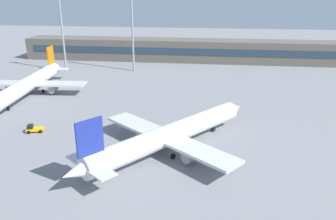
{
  "coord_description": "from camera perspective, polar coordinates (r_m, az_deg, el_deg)",
  "views": [
    {
      "loc": [
        10.53,
        -31.24,
        29.06
      ],
      "look_at": [
        1.28,
        40.0,
        3.0
      ],
      "focal_mm": 35.73,
      "sensor_mm": 36.0,
      "label": 1
    }
  ],
  "objects": [
    {
      "name": "floodlight_tower_east",
      "position": [
        130.26,
        -17.69,
        13.64
      ],
      "size": [
        3.2,
        0.8,
        29.47
      ],
      "color": "gray",
      "rests_on": "ground_plane"
    },
    {
      "name": "floodlight_tower_west",
      "position": [
        124.95,
        -6.13,
        14.61
      ],
      "size": [
        3.2,
        0.8,
        31.18
      ],
      "color": "gray",
      "rests_on": "ground_plane"
    },
    {
      "name": "ground_plane",
      "position": [
        77.65,
        -0.94,
        -2.04
      ],
      "size": [
        400.0,
        400.0,
        0.0
      ],
      "primitive_type": "plane",
      "color": "gray"
    },
    {
      "name": "baggage_tug_yellow",
      "position": [
        77.51,
        -21.92,
        -2.97
      ],
      "size": [
        3.88,
        2.65,
        1.75
      ],
      "color": "#F2B20C",
      "rests_on": "ground_plane"
    },
    {
      "name": "terminal_building",
      "position": [
        144.65,
        3.17,
        10.13
      ],
      "size": [
        138.55,
        12.13,
        9.0
      ],
      "color": "#5B564C",
      "rests_on": "ground_plane"
    },
    {
      "name": "airplane_near",
      "position": [
        63.06,
        0.64,
        -4.11
      ],
      "size": [
        31.13,
        36.97,
        11.04
      ],
      "color": "silver",
      "rests_on": "ground_plane"
    },
    {
      "name": "airplane_mid",
      "position": [
        104.18,
        -22.6,
        4.15
      ],
      "size": [
        31.9,
        45.64,
        11.27
      ],
      "color": "white",
      "rests_on": "ground_plane"
    }
  ]
}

